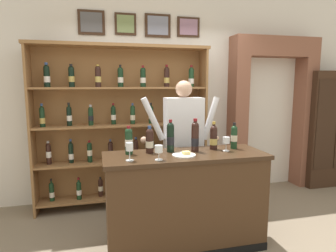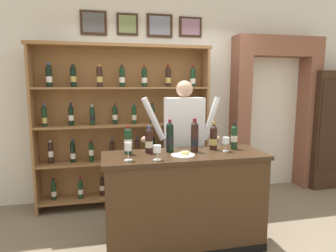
% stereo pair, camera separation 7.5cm
% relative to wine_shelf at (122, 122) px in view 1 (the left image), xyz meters
% --- Properties ---
extents(ground_plane, '(14.00, 14.00, 0.02)m').
position_rel_wine_shelf_xyz_m(ground_plane, '(0.55, -1.22, -1.17)').
color(ground_plane, '#7A6B56').
extents(back_wall, '(12.00, 0.19, 3.33)m').
position_rel_wine_shelf_xyz_m(back_wall, '(0.55, 0.35, 0.51)').
color(back_wall, silver).
rests_on(back_wall, ground).
extents(wine_shelf, '(2.33, 0.34, 2.17)m').
position_rel_wine_shelf_xyz_m(wine_shelf, '(0.00, 0.00, 0.00)').
color(wine_shelf, olive).
rests_on(wine_shelf, ground).
extents(archway_doorway, '(1.40, 0.45, 2.37)m').
position_rel_wine_shelf_xyz_m(archway_doorway, '(2.36, 0.20, 0.16)').
color(archway_doorway, brown).
rests_on(archway_doorway, ground).
extents(side_cabinet, '(0.79, 0.38, 1.87)m').
position_rel_wine_shelf_xyz_m(side_cabinet, '(3.33, 0.03, -0.22)').
color(side_cabinet, '#382316').
rests_on(side_cabinet, ground).
extents(tasting_counter, '(1.62, 0.58, 0.98)m').
position_rel_wine_shelf_xyz_m(tasting_counter, '(0.52, -1.22, -0.67)').
color(tasting_counter, '#422B19').
rests_on(tasting_counter, ground).
extents(shopkeeper, '(0.97, 0.22, 1.71)m').
position_rel_wine_shelf_xyz_m(shopkeeper, '(0.66, -0.66, -0.10)').
color(shopkeeper, '#2D3347').
rests_on(shopkeeper, ground).
extents(tasting_bottle_prosecco, '(0.08, 0.08, 0.28)m').
position_rel_wine_shelf_xyz_m(tasting_bottle_prosecco, '(-0.03, -1.11, -0.04)').
color(tasting_bottle_prosecco, '#19381E').
rests_on(tasting_bottle_prosecco, tasting_counter).
extents(tasting_bottle_bianco, '(0.08, 0.08, 0.27)m').
position_rel_wine_shelf_xyz_m(tasting_bottle_bianco, '(0.18, -1.11, -0.05)').
color(tasting_bottle_bianco, black).
rests_on(tasting_bottle_bianco, tasting_counter).
extents(tasting_bottle_super_tuscan, '(0.08, 0.08, 0.33)m').
position_rel_wine_shelf_xyz_m(tasting_bottle_super_tuscan, '(0.39, -1.11, -0.02)').
color(tasting_bottle_super_tuscan, black).
rests_on(tasting_bottle_super_tuscan, tasting_counter).
extents(tasting_bottle_brunello, '(0.08, 0.08, 0.34)m').
position_rel_wine_shelf_xyz_m(tasting_bottle_brunello, '(0.64, -1.15, -0.02)').
color(tasting_bottle_brunello, black).
rests_on(tasting_bottle_brunello, tasting_counter).
extents(tasting_bottle_grappa, '(0.08, 0.08, 0.30)m').
position_rel_wine_shelf_xyz_m(tasting_bottle_grappa, '(0.86, -1.10, -0.05)').
color(tasting_bottle_grappa, black).
rests_on(tasting_bottle_grappa, tasting_counter).
extents(tasting_bottle_riserva, '(0.07, 0.07, 0.28)m').
position_rel_wine_shelf_xyz_m(tasting_bottle_riserva, '(1.09, -1.12, -0.04)').
color(tasting_bottle_riserva, '#19381E').
rests_on(tasting_bottle_riserva, tasting_counter).
extents(wine_glass_center, '(0.07, 0.07, 0.14)m').
position_rel_wine_shelf_xyz_m(wine_glass_center, '(0.21, -1.40, -0.08)').
color(wine_glass_center, silver).
rests_on(wine_glass_center, tasting_counter).
extents(wine_glass_right, '(0.07, 0.07, 0.15)m').
position_rel_wine_shelf_xyz_m(wine_glass_right, '(0.96, -1.21, -0.07)').
color(wine_glass_right, silver).
rests_on(wine_glass_right, tasting_counter).
extents(wine_glass_spare, '(0.07, 0.07, 0.17)m').
position_rel_wine_shelf_xyz_m(wine_glass_spare, '(-0.05, -1.36, -0.06)').
color(wine_glass_spare, silver).
rests_on(wine_glass_spare, tasting_counter).
extents(cheese_plate, '(0.23, 0.23, 0.04)m').
position_rel_wine_shelf_xyz_m(cheese_plate, '(0.48, -1.30, -0.17)').
color(cheese_plate, white).
rests_on(cheese_plate, tasting_counter).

